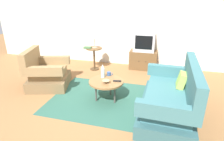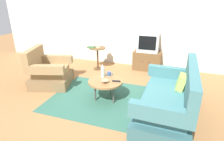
{
  "view_description": "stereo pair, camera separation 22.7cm",
  "coord_description": "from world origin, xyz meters",
  "px_view_note": "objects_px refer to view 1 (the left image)",
  "views": [
    {
      "loc": [
        1.04,
        -3.04,
        1.95
      ],
      "look_at": [
        0.11,
        0.4,
        0.55
      ],
      "focal_mm": 29.67,
      "sensor_mm": 36.0,
      "label": 1
    },
    {
      "loc": [
        1.26,
        -2.98,
        1.95
      ],
      "look_at": [
        0.11,
        0.4,
        0.55
      ],
      "focal_mm": 29.67,
      "sensor_mm": 36.0,
      "label": 2
    }
  ],
  "objects_px": {
    "vase": "(103,71)",
    "book": "(87,48)",
    "bowl": "(106,82)",
    "armchair": "(46,74)",
    "side_table": "(94,54)",
    "television": "(144,42)",
    "mug": "(109,74)",
    "couch": "(171,99)",
    "coffee_table": "(106,82)",
    "tv_stand": "(143,60)",
    "tv_remote_dark": "(117,81)",
    "table_lamp": "(94,36)"
  },
  "relations": [
    {
      "from": "mug",
      "to": "tv_stand",
      "type": "bearing_deg",
      "value": 72.47
    },
    {
      "from": "coffee_table",
      "to": "bowl",
      "type": "height_order",
      "value": "bowl"
    },
    {
      "from": "side_table",
      "to": "book",
      "type": "height_order",
      "value": "book"
    },
    {
      "from": "armchair",
      "to": "table_lamp",
      "type": "bearing_deg",
      "value": 134.85
    },
    {
      "from": "couch",
      "to": "coffee_table",
      "type": "relative_size",
      "value": 2.48
    },
    {
      "from": "armchair",
      "to": "bowl",
      "type": "distance_m",
      "value": 1.6
    },
    {
      "from": "table_lamp",
      "to": "tv_remote_dark",
      "type": "height_order",
      "value": "table_lamp"
    },
    {
      "from": "bowl",
      "to": "tv_remote_dark",
      "type": "height_order",
      "value": "bowl"
    },
    {
      "from": "mug",
      "to": "bowl",
      "type": "height_order",
      "value": "mug"
    },
    {
      "from": "armchair",
      "to": "book",
      "type": "bearing_deg",
      "value": 139.75
    },
    {
      "from": "side_table",
      "to": "table_lamp",
      "type": "bearing_deg",
      "value": 37.58
    },
    {
      "from": "couch",
      "to": "tv_stand",
      "type": "height_order",
      "value": "couch"
    },
    {
      "from": "book",
      "to": "vase",
      "type": "bearing_deg",
      "value": -69.28
    },
    {
      "from": "table_lamp",
      "to": "side_table",
      "type": "bearing_deg",
      "value": -142.42
    },
    {
      "from": "bowl",
      "to": "book",
      "type": "distance_m",
      "value": 1.9
    },
    {
      "from": "vase",
      "to": "tv_remote_dark",
      "type": "relative_size",
      "value": 1.74
    },
    {
      "from": "couch",
      "to": "television",
      "type": "distance_m",
      "value": 2.38
    },
    {
      "from": "armchair",
      "to": "side_table",
      "type": "xyz_separation_m",
      "value": [
        0.7,
        1.32,
        0.16
      ]
    },
    {
      "from": "armchair",
      "to": "mug",
      "type": "bearing_deg",
      "value": 74.39
    },
    {
      "from": "couch",
      "to": "vase",
      "type": "relative_size",
      "value": 6.06
    },
    {
      "from": "armchair",
      "to": "bowl",
      "type": "bearing_deg",
      "value": 60.62
    },
    {
      "from": "couch",
      "to": "side_table",
      "type": "height_order",
      "value": "couch"
    },
    {
      "from": "television",
      "to": "mug",
      "type": "xyz_separation_m",
      "value": [
        -0.54,
        -1.74,
        -0.33
      ]
    },
    {
      "from": "mug",
      "to": "tv_remote_dark",
      "type": "bearing_deg",
      "value": -46.55
    },
    {
      "from": "armchair",
      "to": "coffee_table",
      "type": "bearing_deg",
      "value": 64.15
    },
    {
      "from": "mug",
      "to": "bowl",
      "type": "relative_size",
      "value": 0.84
    },
    {
      "from": "armchair",
      "to": "television",
      "type": "bearing_deg",
      "value": 113.9
    },
    {
      "from": "couch",
      "to": "vase",
      "type": "distance_m",
      "value": 1.42
    },
    {
      "from": "table_lamp",
      "to": "bowl",
      "type": "relative_size",
      "value": 3.0
    },
    {
      "from": "couch",
      "to": "tv_stand",
      "type": "relative_size",
      "value": 2.22
    },
    {
      "from": "table_lamp",
      "to": "bowl",
      "type": "bearing_deg",
      "value": -63.63
    },
    {
      "from": "side_table",
      "to": "television",
      "type": "bearing_deg",
      "value": 18.25
    },
    {
      "from": "tv_stand",
      "to": "vase",
      "type": "bearing_deg",
      "value": -109.17
    },
    {
      "from": "coffee_table",
      "to": "tv_stand",
      "type": "relative_size",
      "value": 0.89
    },
    {
      "from": "couch",
      "to": "side_table",
      "type": "distance_m",
      "value": 2.73
    },
    {
      "from": "side_table",
      "to": "table_lamp",
      "type": "height_order",
      "value": "table_lamp"
    },
    {
      "from": "side_table",
      "to": "tv_remote_dark",
      "type": "distance_m",
      "value": 1.87
    },
    {
      "from": "coffee_table",
      "to": "couch",
      "type": "bearing_deg",
      "value": -9.53
    },
    {
      "from": "television",
      "to": "table_lamp",
      "type": "bearing_deg",
      "value": -162.11
    },
    {
      "from": "vase",
      "to": "bowl",
      "type": "relative_size",
      "value": 1.93
    },
    {
      "from": "armchair",
      "to": "tv_stand",
      "type": "distance_m",
      "value": 2.7
    },
    {
      "from": "coffee_table",
      "to": "tv_remote_dark",
      "type": "xyz_separation_m",
      "value": [
        0.22,
        0.03,
        0.04
      ]
    },
    {
      "from": "bowl",
      "to": "vase",
      "type": "bearing_deg",
      "value": 119.37
    },
    {
      "from": "coffee_table",
      "to": "television",
      "type": "bearing_deg",
      "value": 75.46
    },
    {
      "from": "couch",
      "to": "vase",
      "type": "bearing_deg",
      "value": 77.02
    },
    {
      "from": "table_lamp",
      "to": "vase",
      "type": "bearing_deg",
      "value": -64.17
    },
    {
      "from": "armchair",
      "to": "mug",
      "type": "relative_size",
      "value": 8.82
    },
    {
      "from": "vase",
      "to": "book",
      "type": "xyz_separation_m",
      "value": [
        -0.88,
        1.34,
        0.11
      ]
    },
    {
      "from": "coffee_table",
      "to": "armchair",
      "type": "bearing_deg",
      "value": 170.94
    },
    {
      "from": "coffee_table",
      "to": "side_table",
      "type": "height_order",
      "value": "side_table"
    }
  ]
}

